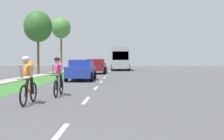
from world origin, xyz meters
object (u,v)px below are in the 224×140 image
at_px(street_tree_near, 38,27).
at_px(cyclist_lead, 28,80).
at_px(pickup_maroon, 96,66).
at_px(cyclist_trailing, 58,76).
at_px(bus_silver, 120,58).
at_px(sedan_blue, 81,70).
at_px(street_tree_far, 61,28).

bearing_deg(street_tree_near, cyclist_lead, -74.98).
height_order(cyclist_lead, pickup_maroon, pickup_maroon).
bearing_deg(street_tree_near, cyclist_trailing, -71.85).
bearing_deg(cyclist_lead, bus_silver, 84.66).
bearing_deg(sedan_blue, cyclist_trailing, -88.32).
distance_m(sedan_blue, bus_silver, 24.50).
distance_m(cyclist_lead, sedan_blue, 11.50).
bearing_deg(sedan_blue, bus_silver, 82.76).
bearing_deg(pickup_maroon, street_tree_near, -165.43).
bearing_deg(cyclist_lead, cyclist_trailing, 76.61).
height_order(cyclist_lead, bus_silver, bus_silver).
xyz_separation_m(cyclist_lead, street_tree_far, (-5.59, 33.20, 5.60)).
xyz_separation_m(bus_silver, street_tree_near, (-9.00, -14.69, 3.16)).
xyz_separation_m(cyclist_lead, bus_silver, (3.34, 35.78, 1.17)).
xyz_separation_m(sedan_blue, bus_silver, (3.08, 24.28, 1.21)).
bearing_deg(cyclist_lead, street_tree_far, 99.56).
relative_size(street_tree_near, street_tree_far, 0.85).
distance_m(cyclist_trailing, sedan_blue, 9.28).
xyz_separation_m(pickup_maroon, bus_silver, (2.82, 13.09, 1.15)).
relative_size(sedan_blue, street_tree_far, 0.54).
bearing_deg(pickup_maroon, cyclist_trailing, -89.98).
height_order(bus_silver, street_tree_far, street_tree_far).
relative_size(bus_silver, street_tree_near, 1.70).
bearing_deg(cyclist_trailing, bus_silver, 85.21).
relative_size(pickup_maroon, bus_silver, 0.44).
bearing_deg(bus_silver, cyclist_lead, -95.34).
xyz_separation_m(cyclist_lead, cyclist_trailing, (0.53, 2.22, 0.00)).
relative_size(cyclist_trailing, bus_silver, 0.15).
xyz_separation_m(pickup_maroon, street_tree_far, (-6.11, 10.51, 5.58)).
xyz_separation_m(sedan_blue, street_tree_far, (-5.85, 21.70, 5.64)).
height_order(cyclist_lead, street_tree_far, street_tree_far).
bearing_deg(bus_silver, sedan_blue, -97.24).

